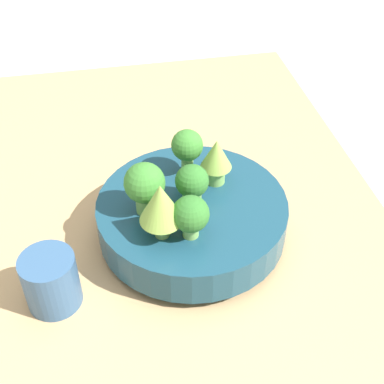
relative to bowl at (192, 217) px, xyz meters
The scene contains 10 objects.
ground_plane 0.09m from the bowl, 126.66° to the left, with size 6.00×6.00×0.00m, color silver.
table 0.07m from the bowl, 126.66° to the left, with size 1.16×0.70×0.04m.
bowl is the anchor object (origin of this frame).
broccoli_floret_left 0.09m from the bowl, 167.21° to the left, with size 0.05×0.05×0.06m.
broccoli_floret_center 0.06m from the bowl, 33.69° to the right, with size 0.05×0.05×0.06m.
romanesco_piece_near 0.09m from the bowl, 47.65° to the right, with size 0.05×0.05×0.07m.
broccoli_floret_right 0.10m from the bowl, ahead, with size 0.05×0.05×0.07m.
romanesco_piece_far 0.11m from the bowl, 137.03° to the left, with size 0.06×0.06×0.09m.
broccoli_floret_back 0.10m from the bowl, 93.29° to the left, with size 0.06×0.06×0.08m.
cup 0.22m from the bowl, 112.13° to the left, with size 0.07×0.07×0.08m.
Camera 1 is at (-0.53, 0.07, 0.62)m, focal length 50.00 mm.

